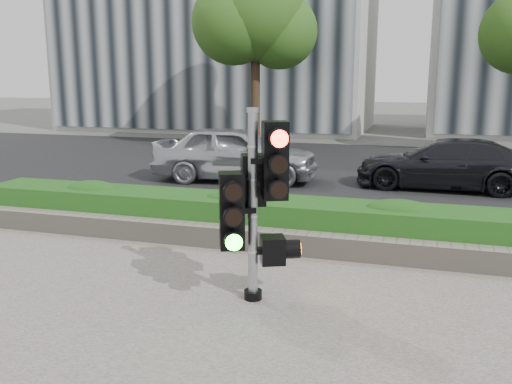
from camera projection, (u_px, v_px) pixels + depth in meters
ground at (261, 303)px, 6.61m from camera, size 120.00×120.00×0.00m
road at (357, 171)px, 15.98m from camera, size 60.00×13.00×0.02m
curb at (311, 230)px, 9.55m from camera, size 60.00×0.25×0.12m
stone_wall at (296, 243)px, 8.35m from camera, size 12.00×0.32×0.34m
hedge at (305, 222)px, 8.93m from camera, size 12.00×1.00×0.68m
tree_left at (255, 15)px, 20.50m from camera, size 4.61×4.03×7.34m
traffic_signal at (255, 196)px, 6.43m from camera, size 0.85×0.76×2.33m
car_silver at (236, 153)px, 14.30m from camera, size 4.49×2.20×1.47m
car_dark at (445, 164)px, 13.28m from camera, size 4.30×1.86×1.23m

